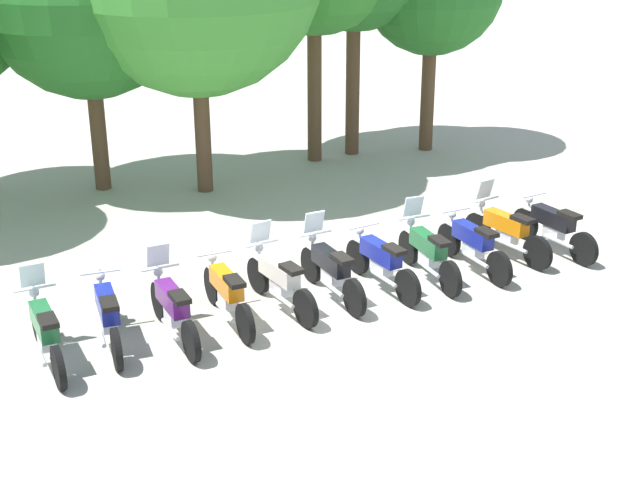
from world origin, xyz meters
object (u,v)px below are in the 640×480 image
(motorcycle_6, at_px, (381,261))
(motorcycle_8, at_px, (473,244))
(motorcycle_0, at_px, (45,331))
(motorcycle_3, at_px, (227,293))
(motorcycle_1, at_px, (108,315))
(motorcycle_4, at_px, (279,280))
(motorcycle_9, at_px, (506,230))
(motorcycle_5, at_px, (331,269))
(motorcycle_2, at_px, (173,308))
(motorcycle_7, at_px, (428,251))
(motorcycle_10, at_px, (553,227))

(motorcycle_6, relative_size, motorcycle_8, 1.00)
(motorcycle_0, height_order, motorcycle_3, motorcycle_0)
(motorcycle_1, relative_size, motorcycle_4, 1.00)
(motorcycle_4, bearing_deg, motorcycle_3, 87.72)
(motorcycle_3, distance_m, motorcycle_9, 5.71)
(motorcycle_0, distance_m, motorcycle_3, 2.86)
(motorcycle_0, height_order, motorcycle_6, motorcycle_0)
(motorcycle_5, xyz_separation_m, motorcycle_6, (0.95, -0.06, -0.01))
(motorcycle_4, bearing_deg, motorcycle_8, -97.69)
(motorcycle_9, bearing_deg, motorcycle_1, 82.83)
(motorcycle_2, relative_size, motorcycle_4, 1.00)
(motorcycle_4, bearing_deg, motorcycle_1, 83.59)
(motorcycle_2, xyz_separation_m, motorcycle_6, (3.80, 0.18, -0.01))
(motorcycle_0, xyz_separation_m, motorcycle_9, (8.56, 0.33, 0.00))
(motorcycle_1, bearing_deg, motorcycle_3, -86.06)
(motorcycle_6, distance_m, motorcycle_7, 0.96)
(motorcycle_3, distance_m, motorcycle_5, 1.90)
(motorcycle_0, distance_m, motorcycle_7, 6.66)
(motorcycle_4, bearing_deg, motorcycle_5, -95.71)
(motorcycle_7, distance_m, motorcycle_8, 0.95)
(motorcycle_4, bearing_deg, motorcycle_6, -97.96)
(motorcycle_1, relative_size, motorcycle_6, 1.00)
(motorcycle_4, height_order, motorcycle_9, same)
(motorcycle_0, distance_m, motorcycle_1, 0.97)
(motorcycle_1, distance_m, motorcycle_9, 7.60)
(motorcycle_2, height_order, motorcycle_5, same)
(motorcycle_6, bearing_deg, motorcycle_5, 81.99)
(motorcycle_4, relative_size, motorcycle_7, 1.00)
(motorcycle_4, distance_m, motorcycle_10, 5.71)
(motorcycle_5, bearing_deg, motorcycle_4, 89.26)
(motorcycle_4, relative_size, motorcycle_9, 1.00)
(motorcycle_8, bearing_deg, motorcycle_5, 87.67)
(motorcycle_4, bearing_deg, motorcycle_0, 85.86)
(motorcycle_7, xyz_separation_m, motorcycle_9, (1.89, 0.24, 0.00))
(motorcycle_3, xyz_separation_m, motorcycle_6, (2.85, 0.01, 0.00))
(motorcycle_7, relative_size, motorcycle_8, 1.00)
(motorcycle_0, height_order, motorcycle_8, motorcycle_0)
(motorcycle_2, height_order, motorcycle_7, same)
(motorcycle_5, bearing_deg, motorcycle_0, 90.51)
(motorcycle_4, distance_m, motorcycle_9, 4.76)
(motorcycle_6, distance_m, motorcycle_8, 1.90)
(motorcycle_10, bearing_deg, motorcycle_4, 85.02)
(motorcycle_6, height_order, motorcycle_8, same)
(motorcycle_0, distance_m, motorcycle_8, 7.61)
(motorcycle_6, distance_m, motorcycle_9, 2.86)
(motorcycle_7, bearing_deg, motorcycle_10, -85.39)
(motorcycle_9, bearing_deg, motorcycle_8, 97.29)
(motorcycle_3, height_order, motorcycle_10, same)
(motorcycle_5, distance_m, motorcycle_10, 4.76)
(motorcycle_0, height_order, motorcycle_2, same)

